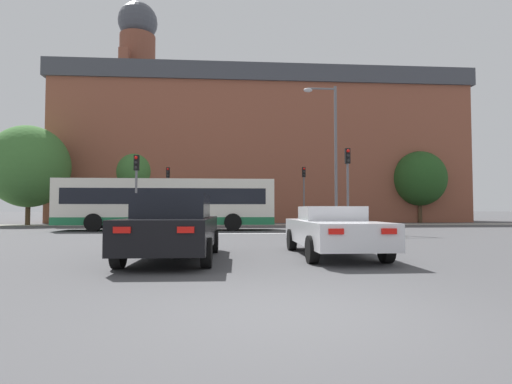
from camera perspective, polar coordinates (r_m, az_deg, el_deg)
ground_plane at (r=4.93m, az=6.52°, el=-17.01°), size 400.00×400.00×0.00m
stop_line_strip at (r=20.39m, az=-1.69°, el=-5.94°), size 7.92×0.30×0.01m
far_pavement at (r=31.91m, az=-2.58°, el=-4.69°), size 68.80×2.50×0.01m
brick_civic_building at (r=41.76m, az=0.43°, el=6.24°), size 39.64×11.32×22.56m
car_saloon_left at (r=10.07m, az=-11.67°, el=-4.90°), size 2.12×4.82×1.59m
car_roadster_right at (r=10.90m, az=10.86°, el=-5.40°), size 1.97×4.83×1.31m
bus_crossing_lead at (r=24.19m, az=-12.52°, el=-1.57°), size 12.45×2.73×2.98m
traffic_light_near_left at (r=21.64m, az=-16.74°, el=1.60°), size 0.26×0.31×4.06m
traffic_light_far_left at (r=31.55m, az=-12.49°, el=0.78°), size 0.26×0.31×4.48m
traffic_light_near_right at (r=21.47m, az=12.98°, el=2.21°), size 0.26×0.31×4.44m
traffic_light_far_right at (r=31.87m, az=6.86°, el=0.82°), size 0.26×0.31×4.59m
street_lamp_junction at (r=22.92m, az=10.64°, el=6.75°), size 1.89×0.36×8.18m
pedestrian_waiting at (r=32.63m, az=-2.00°, el=-2.71°), size 0.34×0.45×1.85m
pedestrian_walking_east at (r=32.57m, az=-13.77°, el=-2.96°), size 0.44×0.32×1.59m
pedestrian_walking_west at (r=31.25m, az=-6.42°, el=-2.71°), size 0.41×0.27×1.85m
tree_by_building at (r=39.88m, az=22.31°, el=1.79°), size 4.80×4.80×6.60m
tree_kerbside at (r=37.86m, az=-16.73°, el=2.64°), size 3.72×3.72×6.52m
tree_distant at (r=36.17m, az=-29.69°, el=3.19°), size 6.13×6.13×7.82m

